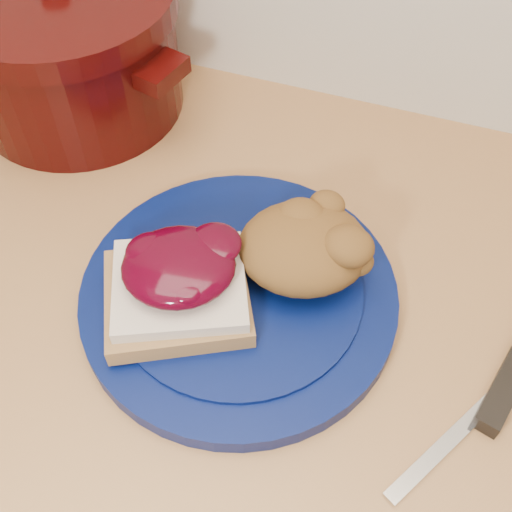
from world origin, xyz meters
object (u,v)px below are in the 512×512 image
(plate, at_px, (239,295))
(butter_knife, at_px, (457,433))
(pepper_grinder, at_px, (51,51))
(dutch_oven, at_px, (69,49))

(plate, height_order, butter_knife, plate)
(butter_knife, distance_m, pepper_grinder, 0.60)
(pepper_grinder, bearing_deg, butter_knife, -28.12)
(plate, relative_size, pepper_grinder, 2.35)
(dutch_oven, relative_size, pepper_grinder, 2.48)
(butter_knife, relative_size, pepper_grinder, 1.31)
(butter_knife, height_order, pepper_grinder, pepper_grinder)
(plate, relative_size, butter_knife, 1.79)
(butter_knife, height_order, dutch_oven, dutch_oven)
(plate, xyz_separation_m, pepper_grinder, (-0.31, 0.21, 0.05))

